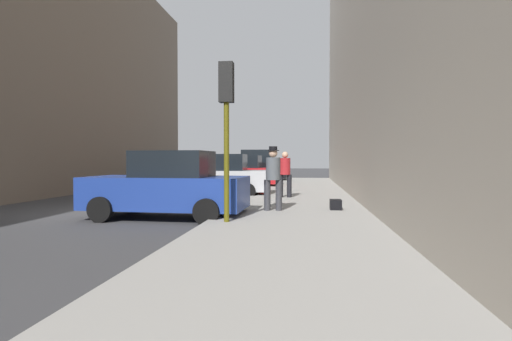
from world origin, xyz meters
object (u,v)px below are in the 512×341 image
Objects in this scene: parked_black_suv at (255,167)px; fire_hydrant at (261,186)px; pedestrian_in_red_jacket at (285,172)px; duffel_bag at (336,205)px; pedestrian_with_beanie at (273,175)px; parked_red_hatchback at (240,172)px; parked_silver_sedan at (219,177)px; parked_blue_sedan at (168,186)px; traffic_light at (226,107)px.

parked_black_suv is 6.53× the size of fire_hydrant.
fire_hydrant is 1.72m from pedestrian_in_red_jacket.
duffel_bag is (2.67, -4.72, -0.21)m from fire_hydrant.
parked_red_hatchback is at bearing 104.22° from pedestrian_with_beanie.
parked_black_suv is 17.16m from duffel_bag.
parked_black_suv reaches higher than parked_silver_sedan.
parked_red_hatchback is at bearing 90.00° from parked_blue_sedan.
pedestrian_with_beanie is at bearing 16.20° from parked_blue_sedan.
traffic_light is 8.18× the size of duffel_bag.
pedestrian_with_beanie is at bearing -63.24° from parked_silver_sedan.
parked_blue_sedan is 17.79m from parked_black_suv.
pedestrian_in_red_jacket is at bearing 114.95° from duffel_bag.
traffic_light is (1.85, -7.54, 1.91)m from parked_silver_sedan.
parked_silver_sedan is at bearing -90.00° from parked_black_suv.
parked_silver_sedan and parked_red_hatchback have the same top height.
parked_black_suv is 2.59× the size of pedestrian_with_beanie.
duffel_bag is (1.62, -3.49, -0.81)m from pedestrian_in_red_jacket.
pedestrian_in_red_jacket is 0.96× the size of pedestrian_with_beanie.
parked_red_hatchback reaches higher than fire_hydrant.
parked_silver_sedan is 11.58m from parked_black_suv.
parked_red_hatchback is (-0.00, 5.36, 0.00)m from parked_silver_sedan.
parked_blue_sedan and parked_red_hatchback have the same top height.
parked_black_suv reaches higher than pedestrian_with_beanie.
duffel_bag is at bearing -74.88° from parked_black_suv.
pedestrian_with_beanie is at bearing 67.54° from traffic_light.
parked_red_hatchback is (-0.00, 11.57, 0.00)m from parked_blue_sedan.
traffic_light is at bearing -84.46° from parked_black_suv.
pedestrian_with_beanie is (0.88, 2.12, -1.62)m from traffic_light.
traffic_light is at bearing -99.31° from pedestrian_in_red_jacket.
duffel_bag is at bearing -60.52° from fire_hydrant.
parked_red_hatchback is at bearing 107.82° from fire_hydrant.
parked_silver_sedan is 7.99m from traffic_light.
pedestrian_in_red_jacket is at bearing -67.40° from parked_red_hatchback.
traffic_light reaches higher than duffel_bag.
parked_red_hatchback is 5.91m from fire_hydrant.
pedestrian_in_red_jacket is at bearing -49.64° from fire_hydrant.
pedestrian_with_beanie reaches higher than fire_hydrant.
pedestrian_with_beanie is (2.73, 0.79, 0.29)m from parked_blue_sedan.
parked_silver_sedan is 1.86m from fire_hydrant.
pedestrian_in_red_jacket is (2.85, -13.06, 0.07)m from parked_black_suv.
traffic_light is at bearing -35.65° from parked_blue_sedan.
duffel_bag is at bearing -66.60° from parked_red_hatchback.
traffic_light is (1.85, -1.33, 1.91)m from parked_blue_sedan.
fire_hydrant is at bearing 119.48° from duffel_bag.
fire_hydrant is 5.28m from pedestrian_with_beanie.
traffic_light reaches higher than pedestrian_in_red_jacket.
parked_blue_sedan is 1.00× the size of parked_silver_sedan.
pedestrian_with_beanie reaches higher than duffel_bag.
parked_silver_sedan reaches higher than fire_hydrant.
fire_hydrant is 5.42m from duffel_bag.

